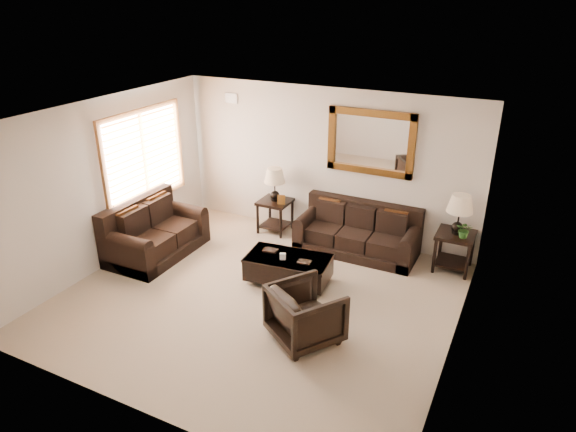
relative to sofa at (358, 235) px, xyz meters
The scene contains 11 objects.
room 2.47m from the sofa, 111.01° to the right, with size 5.51×5.01×2.71m.
window 3.91m from the sofa, 161.19° to the right, with size 0.07×1.96×1.66m.
mirror 1.59m from the sofa, 90.00° to the left, with size 1.50×0.06×1.10m.
air_vent 3.41m from the sofa, behind, with size 0.25×0.02×0.18m, color #999999.
sofa is the anchor object (origin of this frame).
loveseat 3.50m from the sofa, 152.02° to the right, with size 1.01×1.69×0.95m.
end_table_left 1.73m from the sofa, behind, with size 0.56×0.56×1.24m.
end_table_right 1.69m from the sofa, ahead, with size 0.59×0.59×1.29m.
coffee_table 1.60m from the sofa, 112.41° to the right, with size 1.35×0.82×0.54m.
armchair 2.66m from the sofa, 85.29° to the right, with size 0.81×0.76×0.83m, color black.
potted_plant 1.78m from the sofa, ahead, with size 0.24×0.27×0.21m, color #26501B.
Camera 1 is at (3.26, -5.57, 4.17)m, focal length 32.00 mm.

